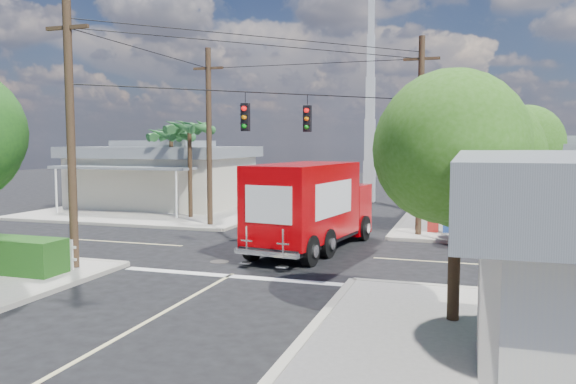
% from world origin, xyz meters
% --- Properties ---
extents(ground, '(120.00, 120.00, 0.00)m').
position_xyz_m(ground, '(0.00, 0.00, 0.00)').
color(ground, black).
rests_on(ground, ground).
extents(sidewalk_ne, '(14.12, 14.12, 0.14)m').
position_xyz_m(sidewalk_ne, '(10.88, 10.88, 0.07)').
color(sidewalk_ne, '#9C978D').
rests_on(sidewalk_ne, ground).
extents(sidewalk_nw, '(14.12, 14.12, 0.14)m').
position_xyz_m(sidewalk_nw, '(-10.88, 10.88, 0.07)').
color(sidewalk_nw, '#9C978D').
rests_on(sidewalk_nw, ground).
extents(road_markings, '(32.00, 32.00, 0.01)m').
position_xyz_m(road_markings, '(0.00, -1.47, 0.01)').
color(road_markings, beige).
rests_on(road_markings, ground).
extents(building_ne, '(11.80, 10.20, 4.50)m').
position_xyz_m(building_ne, '(12.50, 11.97, 2.32)').
color(building_ne, beige).
rests_on(building_ne, sidewalk_ne).
extents(building_nw, '(10.80, 10.20, 4.30)m').
position_xyz_m(building_nw, '(-12.00, 12.46, 2.22)').
color(building_nw, beige).
rests_on(building_nw, sidewalk_nw).
extents(radio_tower, '(0.80, 0.80, 17.00)m').
position_xyz_m(radio_tower, '(0.50, 20.00, 5.64)').
color(radio_tower, silver).
rests_on(radio_tower, ground).
extents(tree_ne_front, '(4.21, 4.14, 6.66)m').
position_xyz_m(tree_ne_front, '(7.21, 6.76, 4.77)').
color(tree_ne_front, '#422D1C').
rests_on(tree_ne_front, sidewalk_ne).
extents(tree_ne_back, '(3.77, 3.66, 5.82)m').
position_xyz_m(tree_ne_back, '(9.81, 8.96, 4.19)').
color(tree_ne_back, '#422D1C').
rests_on(tree_ne_back, sidewalk_ne).
extents(tree_se, '(3.67, 3.54, 5.62)m').
position_xyz_m(tree_se, '(7.01, -7.24, 4.04)').
color(tree_se, '#422D1C').
rests_on(tree_se, sidewalk_se).
extents(palm_nw_front, '(3.01, 3.08, 5.59)m').
position_xyz_m(palm_nw_front, '(-7.50, 7.50, 5.04)').
color(palm_nw_front, '#422D1C').
rests_on(palm_nw_front, sidewalk_nw).
extents(palm_nw_back, '(3.01, 3.08, 5.19)m').
position_xyz_m(palm_nw_back, '(-9.50, 9.00, 4.67)').
color(palm_nw_back, '#422D1C').
rests_on(palm_nw_back, sidewalk_nw).
extents(utility_poles, '(12.00, 10.68, 9.00)m').
position_xyz_m(utility_poles, '(-1.58, 1.60, 4.67)').
color(utility_poles, '#473321').
rests_on(utility_poles, ground).
extents(picket_fence, '(5.94, 0.06, 1.00)m').
position_xyz_m(picket_fence, '(-7.80, -5.60, 0.68)').
color(picket_fence, silver).
rests_on(picket_fence, sidewalk_sw).
extents(vending_boxes, '(1.90, 0.50, 1.10)m').
position_xyz_m(vending_boxes, '(6.50, 6.20, 0.69)').
color(vending_boxes, red).
rests_on(vending_boxes, sidewalk_ne).
extents(delivery_truck, '(3.61, 8.32, 3.49)m').
position_xyz_m(delivery_truck, '(1.38, 0.76, 1.77)').
color(delivery_truck, black).
rests_on(delivery_truck, ground).
extents(parked_car, '(6.38, 3.36, 1.71)m').
position_xyz_m(parked_car, '(9.84, 3.39, 0.86)').
color(parked_car, silver).
rests_on(parked_car, ground).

